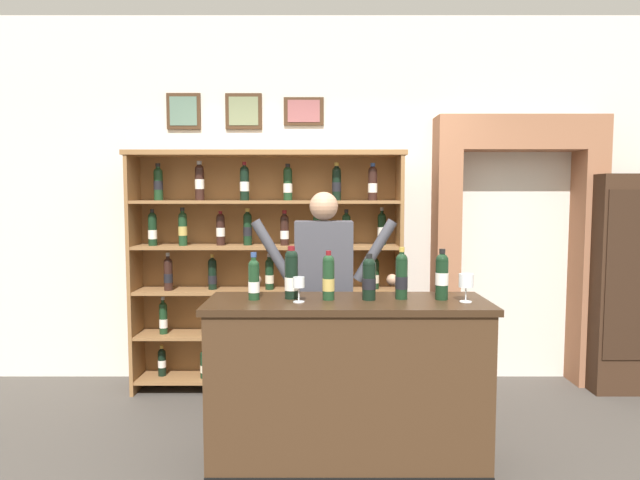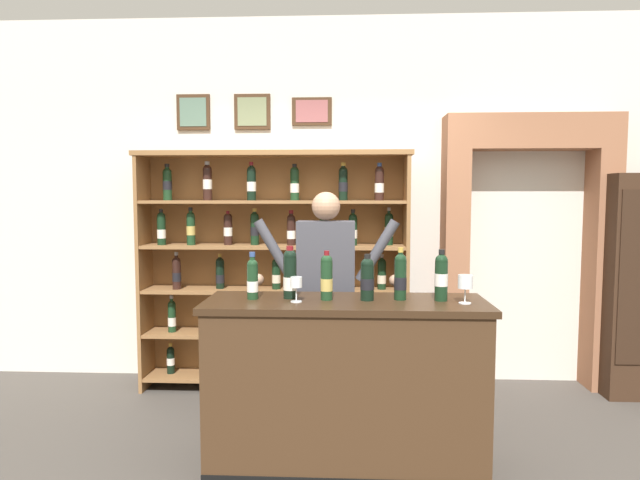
% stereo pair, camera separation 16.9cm
% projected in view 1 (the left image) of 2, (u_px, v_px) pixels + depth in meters
% --- Properties ---
extents(ground_plane, '(14.00, 14.00, 0.02)m').
position_uv_depth(ground_plane, '(322.00, 469.00, 3.31)').
color(ground_plane, '#47423D').
extents(back_wall, '(12.00, 0.19, 3.20)m').
position_uv_depth(back_wall, '(321.00, 200.00, 4.92)').
color(back_wall, silver).
rests_on(back_wall, ground).
extents(wine_shelf, '(2.27, 0.36, 2.01)m').
position_uv_depth(wine_shelf, '(268.00, 262.00, 4.59)').
color(wine_shelf, olive).
rests_on(wine_shelf, ground).
extents(archway_doorway, '(1.43, 0.45, 2.32)m').
position_uv_depth(archway_doorway, '(514.00, 235.00, 4.81)').
color(archway_doorway, '#9E6647').
rests_on(archway_doorway, ground).
extents(side_cabinet, '(0.79, 0.44, 1.82)m').
position_uv_depth(side_cabinet, '(636.00, 283.00, 4.61)').
color(side_cabinet, '#382316').
rests_on(side_cabinet, ground).
extents(tasting_counter, '(1.66, 0.57, 1.03)m').
position_uv_depth(tasting_counter, '(348.00, 385.00, 3.26)').
color(tasting_counter, '#422B19').
rests_on(tasting_counter, ground).
extents(shopkeeper, '(1.02, 0.22, 1.67)m').
position_uv_depth(shopkeeper, '(325.00, 285.00, 3.76)').
color(shopkeeper, '#2D3347').
rests_on(shopkeeper, ground).
extents(tasting_bottle_super_tuscan, '(0.07, 0.07, 0.28)m').
position_uv_depth(tasting_bottle_super_tuscan, '(255.00, 279.00, 3.23)').
color(tasting_bottle_super_tuscan, '#19381E').
rests_on(tasting_bottle_super_tuscan, tasting_counter).
extents(tasting_bottle_vin_santo, '(0.08, 0.08, 0.32)m').
position_uv_depth(tasting_bottle_vin_santo, '(292.00, 274.00, 3.26)').
color(tasting_bottle_vin_santo, black).
rests_on(tasting_bottle_vin_santo, tasting_counter).
extents(tasting_bottle_bianco, '(0.07, 0.07, 0.29)m').
position_uv_depth(tasting_bottle_bianco, '(329.00, 277.00, 3.22)').
color(tasting_bottle_bianco, '#19381E').
rests_on(tasting_bottle_bianco, tasting_counter).
extents(tasting_bottle_riserva, '(0.08, 0.08, 0.27)m').
position_uv_depth(tasting_bottle_riserva, '(370.00, 278.00, 3.22)').
color(tasting_bottle_riserva, black).
rests_on(tasting_bottle_riserva, tasting_counter).
extents(tasting_bottle_rosso, '(0.07, 0.07, 0.31)m').
position_uv_depth(tasting_bottle_rosso, '(402.00, 276.00, 3.25)').
color(tasting_bottle_rosso, black).
rests_on(tasting_bottle_rosso, tasting_counter).
extents(tasting_bottle_chianti, '(0.08, 0.08, 0.30)m').
position_uv_depth(tasting_bottle_chianti, '(443.00, 275.00, 3.23)').
color(tasting_bottle_chianti, black).
rests_on(tasting_bottle_chianti, tasting_counter).
extents(wine_glass_left, '(0.08, 0.08, 0.16)m').
position_uv_depth(wine_glass_left, '(467.00, 282.00, 3.16)').
color(wine_glass_left, silver).
rests_on(wine_glass_left, tasting_counter).
extents(wine_glass_center, '(0.07, 0.07, 0.15)m').
position_uv_depth(wine_glass_center, '(300.00, 284.00, 3.15)').
color(wine_glass_center, silver).
rests_on(wine_glass_center, tasting_counter).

